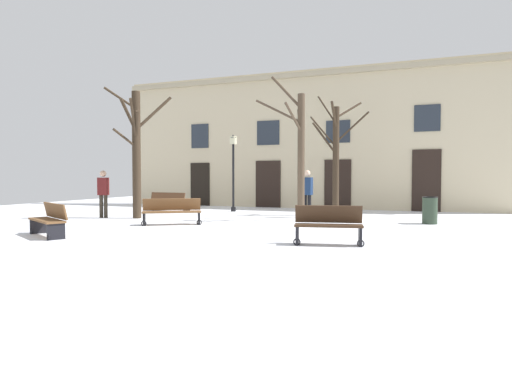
% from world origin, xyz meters
% --- Properties ---
extents(ground_plane, '(31.62, 31.62, 0.00)m').
position_xyz_m(ground_plane, '(0.00, 0.00, 0.00)').
color(ground_plane, white).
extents(building_facade, '(19.76, 0.60, 6.80)m').
position_xyz_m(building_facade, '(0.01, 8.51, 3.44)').
color(building_facade, beige).
rests_on(building_facade, ground).
extents(tree_left_of_center, '(1.79, 2.02, 5.20)m').
position_xyz_m(tree_left_of_center, '(1.37, 2.37, 2.49)').
color(tree_left_of_center, '#4C3D2D').
rests_on(tree_left_of_center, ground).
extents(tree_center, '(2.40, 2.37, 4.79)m').
position_xyz_m(tree_center, '(2.20, 5.00, 2.48)').
color(tree_center, '#382B1E').
rests_on(tree_center, ground).
extents(tree_foreground, '(1.62, 2.32, 4.79)m').
position_xyz_m(tree_foreground, '(-4.61, 1.19, 2.60)').
color(tree_foreground, '#382B1E').
rests_on(tree_foreground, ground).
extents(streetlamp, '(0.30, 0.30, 3.45)m').
position_xyz_m(streetlamp, '(-2.45, 5.35, 2.12)').
color(streetlamp, black).
rests_on(streetlamp, ground).
extents(litter_bin, '(0.50, 0.50, 0.91)m').
position_xyz_m(litter_bin, '(5.68, 2.97, 0.46)').
color(litter_bin, '#2D3D2D').
rests_on(litter_bin, ground).
extents(bench_by_litter_bin, '(1.93, 0.69, 0.85)m').
position_xyz_m(bench_by_litter_bin, '(-5.26, 4.56, 0.45)').
color(bench_by_litter_bin, '#51331E').
rests_on(bench_by_litter_bin, ground).
extents(bench_back_to_back_left, '(1.62, 0.77, 0.91)m').
position_xyz_m(bench_back_to_back_left, '(3.34, -2.54, 0.46)').
color(bench_back_to_back_left, '#3D2819').
rests_on(bench_back_to_back_left, ground).
extents(bench_near_center_tree, '(1.73, 1.25, 0.87)m').
position_xyz_m(bench_near_center_tree, '(-3.83, -3.70, 0.44)').
color(bench_near_center_tree, brown).
rests_on(bench_near_center_tree, ground).
extents(bench_far_corner, '(1.86, 1.37, 0.86)m').
position_xyz_m(bench_far_corner, '(-2.24, -0.22, 0.44)').
color(bench_far_corner, brown).
rests_on(bench_far_corner, ground).
extents(person_strolling, '(0.42, 0.30, 1.80)m').
position_xyz_m(person_strolling, '(-5.92, 0.91, 1.01)').
color(person_strolling, '#2D271E').
rests_on(person_strolling, ground).
extents(person_near_bench, '(0.42, 0.30, 1.81)m').
position_xyz_m(person_near_bench, '(1.37, 3.58, 1.02)').
color(person_near_bench, black).
rests_on(person_near_bench, ground).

